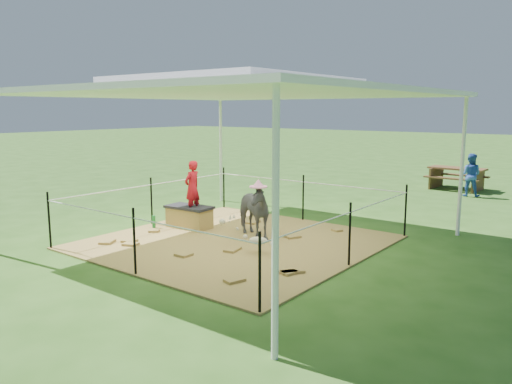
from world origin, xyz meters
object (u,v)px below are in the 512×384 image
Objects in this scene: woman at (192,182)px; distant_person at (470,175)px; straw_bale at (189,218)px; pony at (250,210)px; picnic_table_near at (457,178)px; green_bottle at (154,222)px; foal at (258,239)px.

woman is 8.12m from distant_person.
pony is at bearing 6.85° from straw_bale.
picnic_table_near reaches higher than straw_bale.
distant_person is at bearing 63.37° from green_bottle.
woman is at bearing 121.11° from pony.
pony is 8.39m from picnic_table_near.
picnic_table_near is (2.76, 8.45, 0.10)m from straw_bale.
distant_person is at bearing -56.05° from picnic_table_near.
picnic_table_near is (1.34, 8.28, -0.20)m from pony.
foal is 0.74× the size of distant_person.
green_bottle is at bearing -59.69° from woman.
picnic_table_near is 1.33× the size of distant_person.
green_bottle is 0.21× the size of pony.
green_bottle is 2.76m from foal.
pony is 7.51m from distant_person.
woman is at bearing 34.70° from green_bottle.
woman is 0.89× the size of distant_person.
woman is 1.39m from pony.
foal is at bearing 74.08° from distant_person.
foal is at bearing -15.32° from straw_bale.
green_bottle is 0.28× the size of foal.
distant_person reaches higher than foal.
distant_person is (1.19, 8.02, 0.32)m from foal.
straw_bale is 1.00× the size of foal.
pony reaches higher than straw_bale.
straw_bale is at bearing 141.07° from foal.
straw_bale is 0.74× the size of pony.
woman is 2.29m from foal.
picnic_table_near is at bearing 158.14° from woman.
picnic_table_near reaches higher than green_bottle.
foal is at bearing -110.96° from pony.
picnic_table_near is (2.66, 8.45, -0.62)m from woman.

